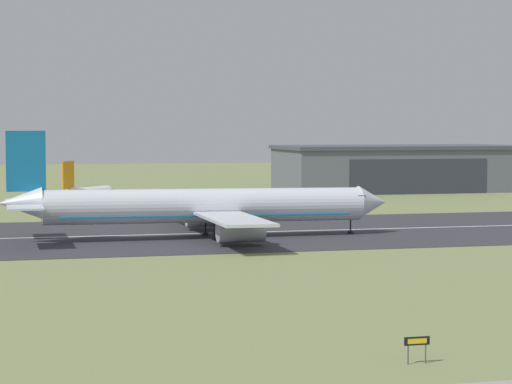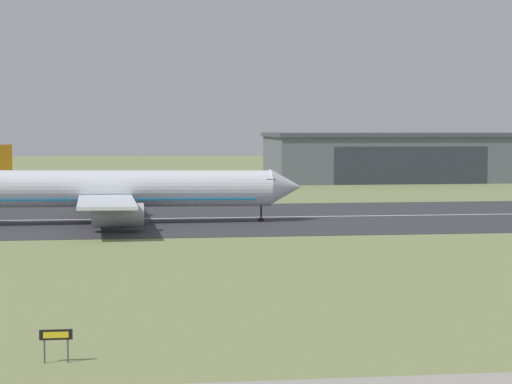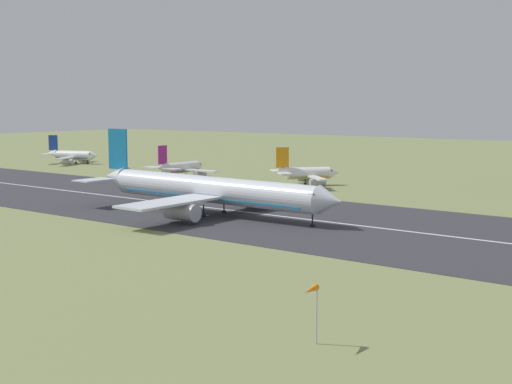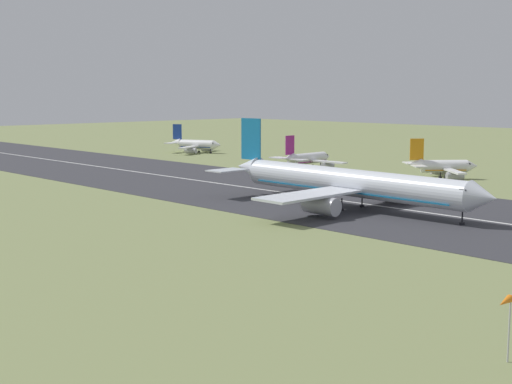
% 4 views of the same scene
% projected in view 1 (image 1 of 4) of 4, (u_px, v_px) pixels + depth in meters
% --- Properties ---
extents(ground_plane, '(705.55, 705.55, 0.00)m').
position_uv_depth(ground_plane, '(298.00, 305.00, 88.33)').
color(ground_plane, '#7A8451').
extents(runway_strip, '(465.55, 48.45, 0.06)m').
position_uv_depth(runway_strip, '(183.00, 234.00, 147.37)').
color(runway_strip, '#333338').
rests_on(runway_strip, ground_plane).
extents(runway_centreline, '(419.00, 0.70, 0.01)m').
position_uv_depth(runway_centreline, '(183.00, 234.00, 147.37)').
color(runway_centreline, silver).
rests_on(runway_centreline, runway_strip).
extents(hangar_building, '(59.07, 28.65, 11.32)m').
position_uv_depth(hangar_building, '(397.00, 168.00, 249.08)').
color(hangar_building, slate).
rests_on(hangar_building, ground_plane).
extents(airplane_landing, '(56.21, 44.38, 15.33)m').
position_uv_depth(airplane_landing, '(204.00, 207.00, 141.51)').
color(airplane_landing, silver).
rests_on(airplane_landing, ground_plane).
extents(airplane_parked_centre, '(20.20, 19.20, 9.68)m').
position_uv_depth(airplane_parked_centre, '(89.00, 196.00, 187.36)').
color(airplane_parked_centre, white).
rests_on(airplane_parked_centre, ground_plane).
extents(runway_sign, '(1.79, 0.13, 1.84)m').
position_uv_depth(runway_sign, '(417.00, 343.00, 66.35)').
color(runway_sign, '#4C4C51').
rests_on(runway_sign, ground_plane).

